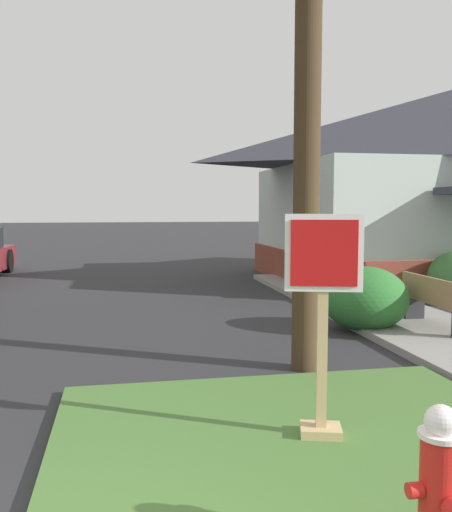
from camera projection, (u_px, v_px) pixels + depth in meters
name	position (u px, v px, depth m)	size (l,w,h in m)	color
grass_corner_patch	(324.00, 467.00, 4.36)	(4.41, 4.59, 0.08)	#477033
sidewalk_strip	(436.00, 335.00, 8.84)	(2.20, 15.69, 0.12)	gray
fire_hydrant	(439.00, 489.00, 3.09)	(0.38, 0.34, 0.92)	black
stop_sign	(322.00, 334.00, 4.79)	(0.64, 0.37, 1.96)	tan
street_bench	(434.00, 299.00, 9.04)	(0.44, 1.64, 0.85)	#93704C
shrub_by_curb	(365.00, 299.00, 9.37)	(1.47, 1.47, 1.10)	#2D6D2F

